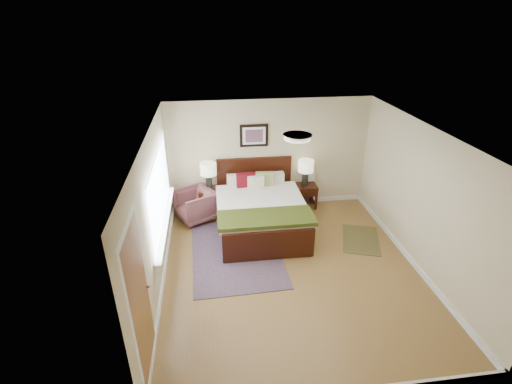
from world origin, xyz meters
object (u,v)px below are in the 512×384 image
Objects in this scene: lamp_right at (306,168)px; rug_persian at (236,253)px; lamp_left at (208,171)px; armchair at (195,205)px; bed at (260,206)px; nightstand_left at (210,194)px; nightstand_right at (304,194)px.

lamp_right reaches higher than rug_persian.
armchair is at bearing -140.04° from lamp_left.
bed is 1.33m from nightstand_left.
lamp_right is at bearing 0.55° from nightstand_left.
nightstand_right is at bearing 42.11° from rug_persian.
lamp_right is at bearing 90.00° from nightstand_right.
bed reaches higher than nightstand_right.
nightstand_left is at bearing 103.49° from rug_persian.
lamp_left is (-1.03, 0.86, 0.48)m from bed.
bed is 3.74× the size of nightstand_left.
nightstand_right is at bearing -0.32° from lamp_left.
rug_persian is at bearing -74.93° from lamp_left.
nightstand_right is 2.51m from armchair.
bed is 3.62× the size of lamp_left.
lamp_left is at bearing 90.00° from nightstand_left.
nightstand_left is 0.43m from armchair.
nightstand_right is 0.24× the size of rug_persian.
nightstand_left is (-1.03, 0.84, -0.08)m from bed.
bed reaches higher than armchair.
nightstand_left is 0.56m from lamp_left.
armchair is at bearing -174.10° from nightstand_right.
nightstand_left is 1.77m from rug_persian.
armchair is at bearing -173.83° from lamp_right.
lamp_left is 2.01m from rug_persian.
nightstand_left is 0.97× the size of lamp_right.
nightstand_left is at bearing -179.77° from nightstand_right.
lamp_right is (1.15, 0.86, 0.43)m from bed.
lamp_right is 2.59m from rug_persian.
nightstand_left is at bearing -179.45° from lamp_right.
lamp_right is at bearing 68.95° from armchair.
nightstand_left is 1.07× the size of nightstand_right.
lamp_right is (2.18, 0.02, 0.51)m from nightstand_left.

